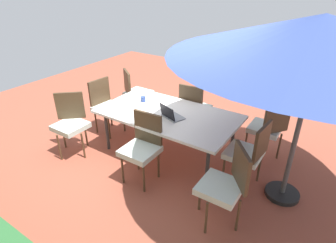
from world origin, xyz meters
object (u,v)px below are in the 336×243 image
(patio_umbrella, at_px, (321,37))
(chair_north, at_px, (142,145))
(chair_east, at_px, (106,104))
(cup, at_px, (143,99))
(chair_southeast, at_px, (135,91))
(dining_table, at_px, (168,116))
(chair_southwest, at_px, (268,126))
(chair_northeast, at_px, (71,121))
(chair_west, at_px, (249,151))
(chair_northwest, at_px, (226,183))
(laptop, at_px, (171,115))
(chair_south, at_px, (194,107))

(patio_umbrella, height_order, chair_north, patio_umbrella)
(chair_east, distance_m, cup, 0.81)
(patio_umbrella, relative_size, cup, 36.09)
(chair_southeast, xyz_separation_m, chair_east, (0.04, 0.78, 0.00))
(dining_table, xyz_separation_m, chair_southwest, (-1.33, -0.77, -0.14))
(chair_northeast, bearing_deg, dining_table, -11.34)
(dining_table, relative_size, chair_southwest, 2.16)
(chair_west, bearing_deg, chair_southeast, -102.40)
(cup, bearing_deg, chair_northeast, 50.40)
(chair_west, distance_m, cup, 1.92)
(chair_southwest, bearing_deg, cup, -34.93)
(chair_northwest, xyz_separation_m, chair_west, (0.00, -0.76, 0.00))
(chair_southeast, xyz_separation_m, chair_northeast, (0.03, 1.57, 0.00))
(chair_east, height_order, laptop, chair_east)
(chair_southwest, xyz_separation_m, chair_northeast, (2.67, 1.55, 0.00))
(chair_west, bearing_deg, chair_north, -57.20)
(chair_east, bearing_deg, chair_northeast, -174.85)
(chair_southeast, relative_size, laptop, 2.55)
(patio_umbrella, height_order, cup, patio_umbrella)
(chair_east, height_order, cup, chair_east)
(patio_umbrella, relative_size, chair_north, 3.18)
(dining_table, xyz_separation_m, chair_northwest, (-1.31, 0.81, -0.14))
(patio_umbrella, bearing_deg, chair_northeast, 14.13)
(chair_north, relative_size, chair_northeast, 1.00)
(dining_table, bearing_deg, chair_east, -0.53)
(chair_southeast, height_order, chair_west, same)
(laptop, bearing_deg, dining_table, -21.59)
(chair_southeast, xyz_separation_m, chair_west, (-2.62, 0.84, 0.00))
(chair_north, xyz_separation_m, chair_west, (-1.26, -0.66, 0.00))
(chair_west, distance_m, laptop, 1.20)
(patio_umbrella, bearing_deg, cup, -2.93)
(chair_southwest, bearing_deg, laptop, -16.89)
(chair_northeast, bearing_deg, chair_west, -26.10)
(cup, bearing_deg, chair_south, -133.50)
(chair_east, relative_size, chair_northeast, 1.00)
(chair_south, height_order, chair_northeast, same)
(chair_east, bearing_deg, dining_table, -85.68)
(chair_south, height_order, chair_north, same)
(patio_umbrella, relative_size, chair_southeast, 3.18)
(dining_table, xyz_separation_m, chair_west, (-1.31, 0.05, -0.14))
(chair_southwest, height_order, laptop, chair_southwest)
(chair_southwest, bearing_deg, chair_west, 35.20)
(chair_northeast, distance_m, chair_west, 2.75)
(chair_east, bearing_deg, chair_north, -112.41)
(patio_umbrella, xyz_separation_m, chair_southwest, (0.48, -0.76, -1.51))
(chair_north, distance_m, chair_southwest, 1.96)
(chair_east, xyz_separation_m, chair_west, (-2.65, 0.06, 0.00))
(chair_north, relative_size, laptop, 2.55)
(laptop, bearing_deg, chair_west, -156.95)
(chair_north, bearing_deg, chair_northeast, -179.54)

